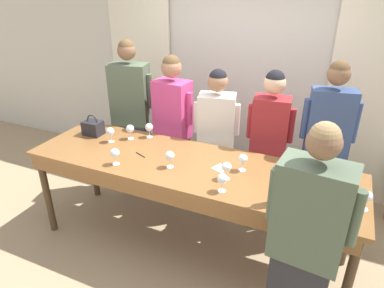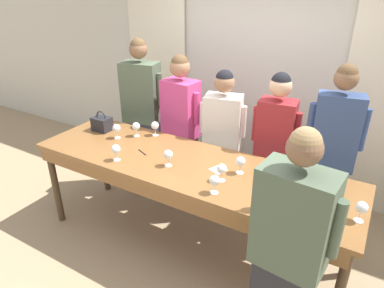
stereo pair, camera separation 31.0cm
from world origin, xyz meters
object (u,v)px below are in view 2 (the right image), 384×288
Objects in this scene: handbag at (102,123)px; wine_glass_back_left at (215,181)px; guest_striped_shirt at (273,153)px; wine_bottle at (266,195)px; wine_glass_center_right at (362,208)px; guest_cream_sweater at (222,143)px; wine_glass_front_mid at (222,169)px; wine_glass_back_right at (116,129)px; wine_glass_front_right at (292,174)px; host_pouring at (287,257)px; wine_glass_center_mid at (155,126)px; wine_glass_back_mid at (168,155)px; tasting_bar at (185,172)px; guest_pink_top at (181,129)px; wine_glass_near_host at (116,150)px; guest_olive_jacket at (143,116)px; wine_glass_center_left at (136,127)px; wine_glass_front_left at (240,162)px; guest_navy_coat at (330,159)px.

handbag reaches higher than wine_glass_back_left.
wine_bottle is at bearing -75.42° from guest_striped_shirt.
wine_glass_center_right is 0.09× the size of guest_cream_sweater.
wine_glass_front_mid is 1.00× the size of wine_glass_back_right.
handbag is at bearing -154.46° from guest_cream_sweater.
host_pouring is (0.19, -0.72, -0.17)m from wine_glass_front_right.
wine_glass_center_mid is (-1.45, 0.66, -0.01)m from wine_bottle.
wine_glass_back_mid is at bearing 162.11° from wine_glass_back_left.
tasting_bar is 1.73× the size of guest_pink_top.
wine_glass_back_left is 0.58m from wine_glass_back_mid.
guest_olive_jacket is at bearing 115.79° from wine_glass_near_host.
wine_bottle is 0.20× the size of guest_striped_shirt.
wine_glass_near_host is at bearing -170.62° from wine_glass_front_mid.
wine_glass_center_mid is 0.40m from wine_glass_back_right.
wine_glass_center_left is 0.09× the size of host_pouring.
tasting_bar is 19.55× the size of wine_glass_near_host.
wine_glass_front_left is 1.00× the size of wine_glass_back_mid.
handbag is 1.68m from wine_glass_front_left.
wine_glass_center_right and wine_glass_back_right have the same top height.
wine_glass_center_right and wine_glass_back_mid have the same top height.
guest_olive_jacket reaches higher than wine_glass_back_right.
wine_glass_near_host is at bearing -87.91° from wine_glass_center_mid.
wine_glass_center_left and wine_glass_center_mid have the same top height.
guest_pink_top is at bearing 78.22° from wine_glass_center_mid.
wine_glass_near_host is (0.02, -0.63, -0.00)m from wine_glass_center_mid.
wine_glass_center_left and wine_glass_near_host have the same top height.
wine_glass_front_left reaches higher than tasting_bar.
handbag is at bearing -171.19° from wine_glass_center_left.
wine_bottle is 2.18× the size of wine_glass_center_right.
wine_glass_back_right is (0.28, -0.08, 0.03)m from handbag.
wine_glass_front_mid is (-0.08, -0.19, 0.00)m from wine_glass_front_left.
guest_olive_jacket reaches higher than wine_glass_back_mid.
wine_glass_center_left is 0.08× the size of guest_olive_jacket.
wine_glass_front_mid is 0.08× the size of guest_olive_jacket.
wine_glass_center_left reaches higher than tasting_bar.
wine_bottle is 1.59m from wine_glass_center_mid.
wine_bottle is 2.18× the size of wine_glass_front_left.
guest_olive_jacket is at bearing 162.20° from wine_glass_front_right.
tasting_bar is at bearing -145.56° from guest_navy_coat.
guest_cream_sweater reaches higher than wine_bottle.
wine_glass_back_mid is at bearing -42.01° from guest_olive_jacket.
wine_glass_front_left is 1.00× the size of wine_glass_back_right.
guest_pink_top is at bearing 0.00° from guest_olive_jacket.
wine_glass_front_right is at bearing 2.66° from wine_glass_front_left.
wine_glass_front_left is at bearing 18.42° from wine_glass_near_host.
wine_bottle is 2.18× the size of wine_glass_center_left.
wine_glass_front_mid is 1.04m from wine_glass_center_right.
wine_glass_front_right and wine_glass_back_right have the same top height.
guest_striped_shirt is (1.18, 0.38, -0.18)m from wine_glass_center_mid.
guest_striped_shirt is (-0.88, 0.85, -0.18)m from wine_glass_center_right.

